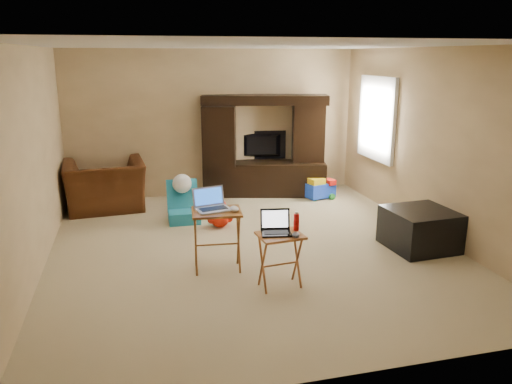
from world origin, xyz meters
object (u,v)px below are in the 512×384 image
object	(u,v)px
push_toy	(321,188)
laptop_right	(276,223)
plush_toy	(220,213)
tray_table_left	(217,241)
water_bottle	(296,222)
child_rocker	(184,202)
entertainment_center	(265,146)
recliner	(105,186)
television	(261,146)
laptop_left	(213,200)
mouse_left	(234,209)
ottoman	(420,229)
tray_table_right	(280,261)
mouse_right	(296,235)

from	to	relation	value
push_toy	laptop_right	world-z (taller)	laptop_right
plush_toy	tray_table_left	size ratio (longest dim) A/B	0.59
water_bottle	tray_table_left	bearing A→B (deg)	146.11
child_rocker	push_toy	size ratio (longest dim) A/B	1.24
child_rocker	laptop_right	xyz separation A→B (m)	(0.71, -2.41, 0.41)
entertainment_center	laptop_right	size ratio (longest dim) A/B	6.86
laptop_right	recliner	bearing A→B (deg)	128.98
entertainment_center	tray_table_left	world-z (taller)	entertainment_center
recliner	child_rocker	bearing A→B (deg)	136.90
entertainment_center	laptop_right	xyz separation A→B (m)	(-0.84, -3.58, -0.16)
entertainment_center	child_rocker	distance (m)	2.03
entertainment_center	push_toy	size ratio (longest dim) A/B	4.32
child_rocker	television	bearing A→B (deg)	43.68
television	laptop_left	world-z (taller)	television
push_toy	mouse_left	world-z (taller)	mouse_left
recliner	laptop_right	world-z (taller)	laptop_right
television	recliner	distance (m)	2.77
tray_table_left	laptop_right	size ratio (longest dim) A/B	2.29
laptop_right	child_rocker	bearing A→B (deg)	116.25
ottoman	tray_table_right	bearing A→B (deg)	-162.81
entertainment_center	mouse_right	world-z (taller)	entertainment_center
push_toy	television	bearing A→B (deg)	126.14
plush_toy	ottoman	size ratio (longest dim) A/B	0.53
child_rocker	push_toy	distance (m)	2.52
push_toy	water_bottle	xyz separation A→B (m)	(-1.48, -3.03, 0.50)
recliner	laptop_left	size ratio (longest dim) A/B	3.25
child_rocker	laptop_left	size ratio (longest dim) A/B	1.65
push_toy	tray_table_right	bearing A→B (deg)	-133.42
ottoman	tray_table_right	distance (m)	2.15
television	ottoman	world-z (taller)	television
laptop_right	tray_table_right	bearing A→B (deg)	-16.71
water_bottle	tray_table_right	bearing A→B (deg)	-158.11
entertainment_center	mouse_right	distance (m)	3.79
plush_toy	laptop_right	bearing A→B (deg)	-83.28
child_rocker	push_toy	xyz separation A→B (m)	(2.42, 0.68, -0.12)
recliner	water_bottle	size ratio (longest dim) A/B	6.62
laptop_right	mouse_right	size ratio (longest dim) A/B	2.58
entertainment_center	recliner	world-z (taller)	entertainment_center
tray_table_right	laptop_right	world-z (taller)	laptop_right
tray_table_right	laptop_left	xyz separation A→B (m)	(-0.60, 0.63, 0.54)
plush_toy	push_toy	bearing A→B (deg)	28.42
entertainment_center	tray_table_right	distance (m)	3.73
laptop_right	mouse_right	distance (m)	0.24
mouse_left	mouse_right	xyz separation A→B (m)	(0.51, -0.65, -0.12)
tray_table_left	laptop_right	bearing A→B (deg)	-41.77
recliner	ottoman	bearing A→B (deg)	141.10
television	laptop_right	bearing A→B (deg)	87.08
push_toy	tray_table_left	bearing A→B (deg)	-146.85
plush_toy	water_bottle	size ratio (longest dim) A/B	2.28
push_toy	child_rocker	bearing A→B (deg)	-179.42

